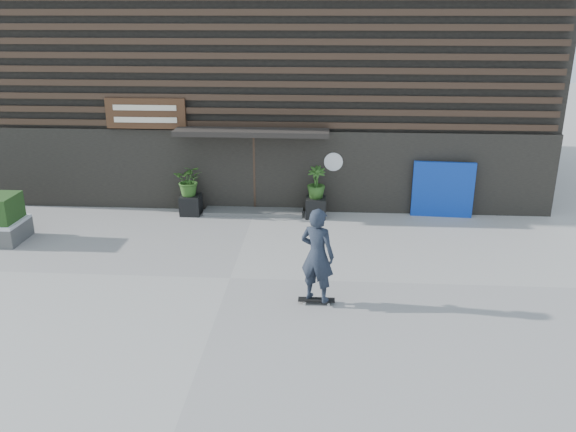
# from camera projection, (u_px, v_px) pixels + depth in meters

# --- Properties ---
(ground) EXTENTS (80.00, 80.00, 0.00)m
(ground) POSITION_uv_depth(u_px,v_px,m) (230.00, 278.00, 13.58)
(ground) COLOR #A09E98
(ground) RESTS_ON ground
(entrance_step) EXTENTS (3.00, 0.80, 0.12)m
(entrance_step) POSITION_uv_depth(u_px,v_px,m) (254.00, 211.00, 17.89)
(entrance_step) COLOR #51514F
(entrance_step) RESTS_ON ground
(planter_pot_left) EXTENTS (0.60, 0.60, 0.60)m
(planter_pot_left) POSITION_uv_depth(u_px,v_px,m) (191.00, 205.00, 17.74)
(planter_pot_left) COLOR black
(planter_pot_left) RESTS_ON ground
(bamboo_left) EXTENTS (0.86, 0.75, 0.96)m
(bamboo_left) POSITION_uv_depth(u_px,v_px,m) (189.00, 180.00, 17.48)
(bamboo_left) COLOR #2D591E
(bamboo_left) RESTS_ON planter_pot_left
(planter_pot_right) EXTENTS (0.60, 0.60, 0.60)m
(planter_pot_right) POSITION_uv_depth(u_px,v_px,m) (316.00, 207.00, 17.50)
(planter_pot_right) COLOR black
(planter_pot_right) RESTS_ON ground
(bamboo_right) EXTENTS (0.54, 0.54, 0.96)m
(bamboo_right) POSITION_uv_depth(u_px,v_px,m) (316.00, 182.00, 17.24)
(bamboo_right) COLOR #2D591E
(bamboo_right) RESTS_ON planter_pot_right
(blue_tarp) EXTENTS (1.80, 0.23, 1.69)m
(blue_tarp) POSITION_uv_depth(u_px,v_px,m) (443.00, 190.00, 17.37)
(blue_tarp) COLOR #0C31A3
(blue_tarp) RESTS_ON ground
(building) EXTENTS (18.00, 11.00, 8.00)m
(building) POSITION_uv_depth(u_px,v_px,m) (269.00, 65.00, 21.62)
(building) COLOR black
(building) RESTS_ON ground
(skateboarder) EXTENTS (0.88, 0.75, 2.13)m
(skateboarder) POSITION_uv_depth(u_px,v_px,m) (317.00, 255.00, 12.05)
(skateboarder) COLOR black
(skateboarder) RESTS_ON ground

